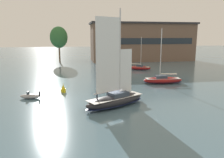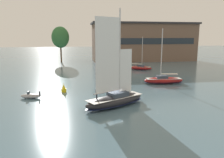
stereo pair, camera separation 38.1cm
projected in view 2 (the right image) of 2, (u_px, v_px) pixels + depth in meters
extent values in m
plane|color=slate|center=(115.00, 106.00, 33.99)|extent=(400.00, 400.00, 0.00)
cube|color=brown|center=(143.00, 43.00, 97.07)|extent=(44.59, 14.50, 15.80)
cube|color=#1E2833|center=(149.00, 41.00, 89.83)|extent=(40.14, 0.10, 2.53)
cube|color=#2D2D33|center=(144.00, 24.00, 95.48)|extent=(45.79, 15.70, 0.70)
cylinder|color=brown|center=(61.00, 53.00, 90.60)|extent=(0.63, 0.63, 7.91)
ellipsoid|color=#336B38|center=(60.00, 37.00, 89.38)|extent=(7.11, 7.11, 8.70)
ellipsoid|color=#232328|center=(115.00, 100.00, 33.81)|extent=(10.76, 7.55, 1.80)
ellipsoid|color=#19234C|center=(115.00, 103.00, 33.91)|extent=(10.87, 7.62, 0.22)
cube|color=silver|center=(115.00, 97.00, 33.71)|extent=(9.42, 6.54, 0.06)
cube|color=#333D4C|center=(118.00, 94.00, 33.95)|extent=(3.59, 3.22, 0.74)
cylinder|color=silver|center=(120.00, 54.00, 32.93)|extent=(0.21, 0.21, 13.25)
cylinder|color=silver|center=(107.00, 92.00, 32.59)|extent=(4.31, 2.37, 0.18)
cube|color=white|center=(108.00, 55.00, 31.66)|extent=(3.90, 2.06, 10.86)
cube|color=white|center=(126.00, 72.00, 34.26)|extent=(2.08, 1.10, 7.29)
cylinder|color=#232838|center=(97.00, 97.00, 32.01)|extent=(0.27, 0.27, 0.85)
cylinder|color=#262628|center=(97.00, 92.00, 31.87)|extent=(0.46, 0.46, 0.65)
sphere|color=tan|center=(97.00, 89.00, 31.78)|extent=(0.24, 0.24, 0.24)
ellipsoid|color=maroon|center=(140.00, 68.00, 70.39)|extent=(7.63, 5.59, 1.29)
ellipsoid|color=#19234C|center=(140.00, 69.00, 70.46)|extent=(7.71, 5.64, 0.15)
cube|color=beige|center=(140.00, 67.00, 70.32)|extent=(6.68, 4.84, 0.06)
cube|color=#333D4C|center=(141.00, 66.00, 70.13)|extent=(2.58, 2.34, 0.53)
cylinder|color=silver|center=(142.00, 52.00, 69.20)|extent=(0.15, 0.15, 9.47)
cylinder|color=silver|center=(137.00, 64.00, 70.54)|extent=(3.03, 1.80, 0.13)
cylinder|color=silver|center=(137.00, 64.00, 70.52)|extent=(2.77, 1.70, 0.21)
ellipsoid|color=maroon|center=(164.00, 80.00, 49.91)|extent=(9.13, 3.30, 1.52)
ellipsoid|color=#19234C|center=(163.00, 82.00, 49.99)|extent=(9.22, 3.33, 0.18)
cube|color=silver|center=(164.00, 78.00, 49.82)|extent=(8.02, 2.80, 0.06)
cube|color=#333D4C|center=(162.00, 77.00, 49.72)|extent=(2.65, 1.97, 0.63)
cylinder|color=silver|center=(162.00, 54.00, 48.69)|extent=(0.18, 0.18, 11.17)
cylinder|color=silver|center=(169.00, 74.00, 49.74)|extent=(4.02, 0.52, 0.15)
cylinder|color=silver|center=(169.00, 74.00, 49.72)|extent=(3.63, 0.57, 0.24)
ellipsoid|color=#99999E|center=(31.00, 96.00, 38.10)|extent=(3.66, 2.01, 0.83)
cube|color=black|center=(40.00, 94.00, 37.98)|extent=(0.24, 0.27, 0.91)
cube|color=#28333D|center=(28.00, 93.00, 38.00)|extent=(0.37, 0.73, 0.50)
cylinder|color=yellow|center=(64.00, 90.00, 42.37)|extent=(0.95, 0.95, 0.71)
cone|color=yellow|center=(64.00, 86.00, 42.22)|extent=(0.71, 0.71, 0.87)
sphere|color=#F2F266|center=(64.00, 84.00, 42.12)|extent=(0.16, 0.16, 0.16)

